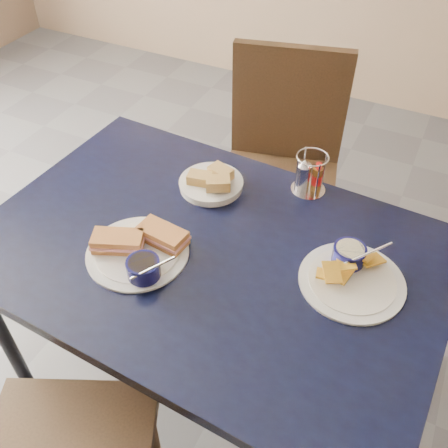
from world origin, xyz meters
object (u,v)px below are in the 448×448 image
at_px(chair_far, 287,156).
at_px(sandwich_plate, 140,249).
at_px(dining_table, 209,261).
at_px(bread_basket, 212,182).
at_px(plantain_plate, 350,271).
at_px(condiment_caddy, 308,176).

bearing_deg(chair_far, sandwich_plate, -98.07).
relative_size(dining_table, chair_far, 1.39).
bearing_deg(chair_far, bread_basket, -98.76).
relative_size(chair_far, bread_basket, 4.83).
bearing_deg(plantain_plate, condiment_caddy, 127.26).
distance_m(dining_table, bread_basket, 0.28).
distance_m(chair_far, bread_basket, 0.57).
height_order(chair_far, bread_basket, chair_far).
xyz_separation_m(dining_table, chair_far, (-0.03, 0.76, -0.13)).
bearing_deg(sandwich_plate, bread_basket, 82.96).
relative_size(plantain_plate, condiment_caddy, 2.07).
bearing_deg(condiment_caddy, plantain_plate, -52.74).
relative_size(plantain_plate, bread_basket, 1.39).
bearing_deg(sandwich_plate, dining_table, 34.62).
relative_size(dining_table, bread_basket, 6.71).
distance_m(sandwich_plate, plantain_plate, 0.58).
distance_m(sandwich_plate, bread_basket, 0.35).
distance_m(sandwich_plate, condiment_caddy, 0.58).
bearing_deg(condiment_caddy, chair_far, 116.71).
height_order(dining_table, bread_basket, bread_basket).
relative_size(sandwich_plate, condiment_caddy, 2.27).
relative_size(sandwich_plate, plantain_plate, 1.10).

